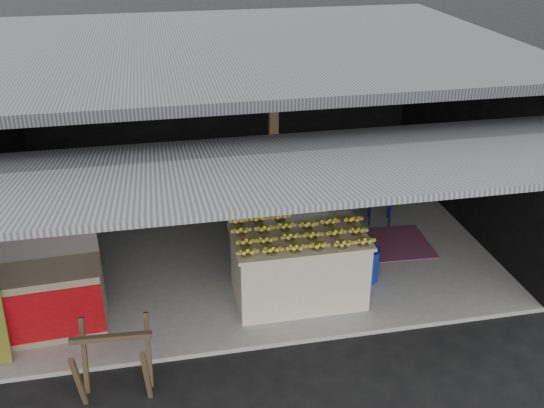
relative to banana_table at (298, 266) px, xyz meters
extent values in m
plane|color=black|center=(-0.42, -0.87, -0.52)|extent=(80.00, 80.00, 0.00)
cube|color=gray|center=(-0.42, 1.63, -0.49)|extent=(7.00, 5.00, 0.06)
cube|color=black|center=(-0.42, 4.13, 0.99)|extent=(7.00, 0.15, 2.90)
cube|color=black|center=(3.08, 1.63, 0.99)|extent=(0.15, 5.00, 2.90)
cube|color=#232326|center=(-0.42, 1.63, 2.44)|extent=(7.20, 5.20, 0.12)
cube|color=#232326|center=(-0.42, -1.82, 2.21)|extent=(7.40, 2.47, 0.48)
cube|color=#4E3D27|center=(-0.12, 1.03, 0.96)|extent=(0.12, 0.12, 2.85)
cube|color=silver|center=(0.00, 0.00, -0.02)|extent=(1.61, 0.96, 0.88)
cube|color=silver|center=(0.00, 0.00, 0.44)|extent=(1.67, 1.02, 0.04)
cube|color=white|center=(0.05, 1.00, 0.09)|extent=(1.07, 0.78, 1.11)
cube|color=navy|center=(0.05, 0.66, 0.15)|extent=(0.78, 0.10, 0.33)
cube|color=#B21414|center=(0.05, 0.66, -0.24)|extent=(0.50, 0.07, 0.11)
cube|color=#998466|center=(-3.15, -0.07, -0.04)|extent=(1.52, 0.73, 0.84)
cube|color=red|center=(-3.15, -0.41, -0.04)|extent=(1.49, 0.10, 0.65)
cube|color=white|center=(-3.15, -0.42, -0.04)|extent=(0.51, 0.04, 0.17)
cube|color=#172145|center=(-3.15, 0.21, 0.73)|extent=(1.49, 0.13, 0.70)
cube|color=#4E3D27|center=(-2.59, -1.48, -0.11)|extent=(0.07, 0.31, 0.80)
cube|color=#4E3D27|center=(-1.93, -1.52, -0.11)|extent=(0.07, 0.31, 0.80)
cube|color=#4E3D27|center=(-2.57, -1.08, -0.11)|extent=(0.07, 0.31, 0.80)
cube|color=#4E3D27|center=(-1.90, -1.12, -0.11)|extent=(0.07, 0.31, 0.80)
cube|color=#4E3D27|center=(-2.25, -1.30, 0.25)|extent=(0.81, 0.11, 0.06)
cylinder|color=#0D2597|center=(1.01, 0.20, -0.24)|extent=(0.30, 0.30, 0.44)
cylinder|color=#0A0D3A|center=(1.56, 1.64, -0.26)|extent=(0.03, 0.03, 0.41)
cylinder|color=#0A0D3A|center=(1.85, 1.55, -0.26)|extent=(0.03, 0.03, 0.41)
cylinder|color=#0A0D3A|center=(1.65, 1.93, -0.26)|extent=(0.03, 0.03, 0.41)
cylinder|color=#0A0D3A|center=(1.94, 1.84, -0.26)|extent=(0.03, 0.03, 0.41)
cube|color=#0A0D3A|center=(1.75, 1.74, -0.06)|extent=(0.49, 0.49, 0.04)
cube|color=#0A0D3A|center=(1.80, 1.91, 0.15)|extent=(0.38, 0.16, 0.42)
cube|color=maroon|center=(1.51, 1.05, -0.46)|extent=(1.55, 1.07, 0.01)
cube|color=black|center=(-1.22, 4.03, 1.39)|extent=(0.32, 0.03, 0.42)
cube|color=#4C4C59|center=(-1.22, 4.01, 1.39)|extent=(0.26, 0.02, 0.34)
cube|color=black|center=(-0.62, 4.03, 1.41)|extent=(0.32, 0.03, 0.42)
cube|color=#4C4C59|center=(-0.62, 4.01, 1.41)|extent=(0.26, 0.02, 0.34)
cube|color=black|center=(0.08, 4.03, 1.43)|extent=(0.32, 0.03, 0.42)
cube|color=#4C4C59|center=(0.08, 4.01, 1.43)|extent=(0.26, 0.02, 0.34)
camera|label=1|loc=(-1.61, -6.32, 4.16)|focal=40.00mm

